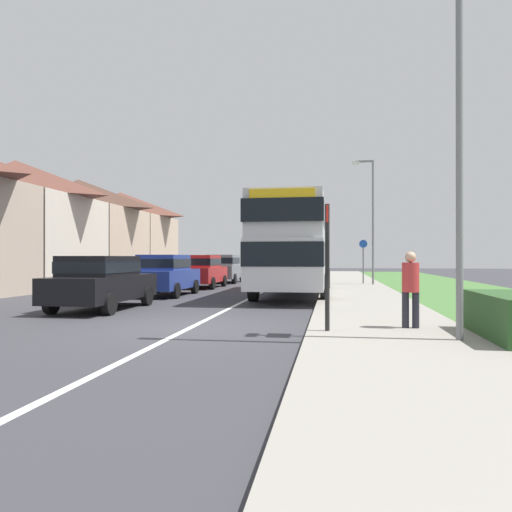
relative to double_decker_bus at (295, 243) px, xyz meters
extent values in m
plane|color=#38383D|center=(-1.59, -9.23, -2.14)|extent=(120.00, 120.00, 0.00)
cube|color=silver|center=(-1.59, -1.23, -2.14)|extent=(0.14, 60.00, 0.01)
cube|color=gray|center=(2.61, -3.23, -2.08)|extent=(3.20, 68.00, 0.12)
cube|color=#477538|center=(6.91, -3.23, -2.10)|extent=(6.00, 68.00, 0.08)
cube|color=#BCBCC1|center=(0.00, 0.00, -0.82)|extent=(2.50, 10.37, 1.65)
cube|color=#BCBCC1|center=(0.00, 0.00, 0.78)|extent=(2.45, 10.17, 1.55)
cube|color=black|center=(0.00, 0.00, -0.49)|extent=(2.53, 10.43, 0.76)
cube|color=black|center=(0.00, 0.00, 0.86)|extent=(2.53, 10.43, 0.72)
cube|color=gold|center=(0.00, -5.13, 1.28)|extent=(2.00, 0.08, 0.44)
cylinder|color=black|center=(-1.25, 3.22, -1.64)|extent=(0.30, 1.00, 1.00)
cylinder|color=black|center=(1.25, 3.22, -1.64)|extent=(0.30, 1.00, 1.00)
cylinder|color=black|center=(-1.25, -2.85, -1.64)|extent=(0.30, 1.00, 1.00)
cylinder|color=black|center=(1.25, -2.85, -1.64)|extent=(0.30, 1.00, 1.00)
cube|color=black|center=(-5.25, -6.19, -1.49)|extent=(1.73, 4.26, 0.71)
cube|color=black|center=(-5.25, -6.41, -0.84)|extent=(1.52, 2.34, 0.58)
cube|color=black|center=(-5.25, -6.41, -0.87)|extent=(1.56, 2.37, 0.33)
cylinder|color=black|center=(-6.10, -4.87, -1.84)|extent=(0.20, 0.60, 0.60)
cylinder|color=black|center=(-4.40, -4.87, -1.84)|extent=(0.20, 0.60, 0.60)
cylinder|color=black|center=(-6.10, -7.51, -1.84)|extent=(0.20, 0.60, 0.60)
cylinder|color=black|center=(-4.40, -7.51, -1.84)|extent=(0.20, 0.60, 0.60)
cube|color=navy|center=(-5.17, -0.98, -1.47)|extent=(1.72, 4.04, 0.75)
cube|color=navy|center=(-5.17, -1.18, -0.79)|extent=(1.52, 2.22, 0.61)
cube|color=black|center=(-5.17, -1.18, -0.82)|extent=(1.55, 2.25, 0.34)
cylinder|color=black|center=(-6.01, 0.27, -1.84)|extent=(0.20, 0.60, 0.60)
cylinder|color=black|center=(-4.32, 0.27, -1.84)|extent=(0.20, 0.60, 0.60)
cylinder|color=black|center=(-6.01, -2.24, -1.84)|extent=(0.20, 0.60, 0.60)
cylinder|color=black|center=(-4.32, -2.24, -1.84)|extent=(0.20, 0.60, 0.60)
cube|color=#B21E1E|center=(-5.08, 4.10, -1.46)|extent=(1.75, 4.05, 0.75)
cube|color=#B21E1E|center=(-5.08, 3.90, -0.78)|extent=(1.54, 2.23, 0.62)
cube|color=black|center=(-5.08, 3.90, -0.81)|extent=(1.58, 2.25, 0.35)
cylinder|color=black|center=(-5.94, 5.36, -1.84)|extent=(0.20, 0.60, 0.60)
cylinder|color=black|center=(-4.22, 5.36, -1.84)|extent=(0.20, 0.60, 0.60)
cylinder|color=black|center=(-5.94, 2.85, -1.84)|extent=(0.20, 0.60, 0.60)
cylinder|color=black|center=(-4.22, 2.85, -1.84)|extent=(0.20, 0.60, 0.60)
cube|color=slate|center=(-5.08, 9.07, -1.45)|extent=(1.83, 3.94, 0.78)
cube|color=slate|center=(-5.08, 8.87, -0.75)|extent=(1.61, 2.17, 0.64)
cube|color=black|center=(-5.08, 8.87, -0.78)|extent=(1.65, 2.19, 0.36)
cylinder|color=black|center=(-5.97, 10.29, -1.84)|extent=(0.20, 0.60, 0.60)
cylinder|color=black|center=(-4.18, 10.29, -1.84)|extent=(0.20, 0.60, 0.60)
cylinder|color=black|center=(-5.97, 7.85, -1.84)|extent=(0.20, 0.60, 0.60)
cylinder|color=black|center=(-4.18, 7.85, -1.84)|extent=(0.20, 0.60, 0.60)
cylinder|color=#23232D|center=(2.98, -9.44, -1.72)|extent=(0.14, 0.14, 0.85)
cylinder|color=#23232D|center=(3.18, -9.44, -1.72)|extent=(0.14, 0.14, 0.85)
cylinder|color=#BF3333|center=(3.08, -9.44, -0.99)|extent=(0.34, 0.34, 0.60)
sphere|color=tan|center=(3.08, -9.44, -0.58)|extent=(0.22, 0.22, 0.22)
cylinder|color=black|center=(1.41, -10.08, -0.84)|extent=(0.09, 0.09, 2.60)
cube|color=red|center=(1.41, -10.08, 0.26)|extent=(0.04, 0.44, 0.32)
cube|color=black|center=(1.41, -10.06, -0.59)|extent=(0.06, 0.52, 0.68)
cylinder|color=slate|center=(3.19, 7.26, -1.09)|extent=(0.08, 0.08, 2.10)
cylinder|color=blue|center=(3.19, 7.26, 0.16)|extent=(0.44, 0.03, 0.44)
cylinder|color=slate|center=(3.70, -10.77, 1.74)|extent=(0.12, 0.12, 7.77)
cylinder|color=slate|center=(3.65, 6.47, 1.22)|extent=(0.12, 0.12, 6.73)
cube|color=slate|center=(3.20, 6.47, 4.54)|extent=(0.90, 0.10, 0.10)
cube|color=silver|center=(2.75, 6.47, 4.47)|extent=(0.36, 0.20, 0.14)
cube|color=beige|center=(-14.52, 2.60, 0.17)|extent=(7.23, 5.99, 4.63)
pyramid|color=brown|center=(-14.52, 2.60, 3.44)|extent=(7.23, 5.99, 1.90)
cube|color=#C1A88E|center=(-14.52, 8.71, 0.17)|extent=(7.23, 5.99, 4.63)
pyramid|color=#4C3328|center=(-14.52, 8.71, 3.44)|extent=(7.23, 5.99, 1.90)
cube|color=#C1A88E|center=(-14.52, 14.83, 0.17)|extent=(7.23, 5.99, 4.63)
pyramid|color=brown|center=(-14.52, 14.83, 3.44)|extent=(7.23, 5.99, 1.90)
camera|label=1|loc=(1.51, -19.50, -0.59)|focal=33.45mm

